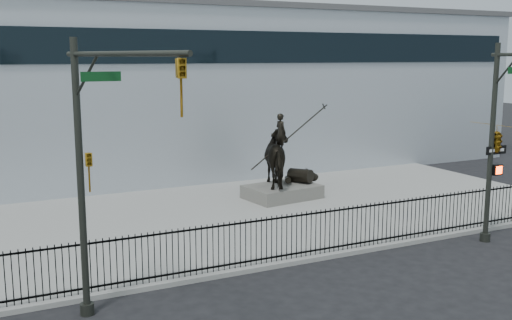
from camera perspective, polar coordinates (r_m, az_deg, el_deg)
name	(u,v)px	position (r m, az deg, el deg)	size (l,w,h in m)	color
ground	(322,274)	(18.69, 6.35, -10.72)	(120.00, 120.00, 0.00)	black
plaza	(230,217)	(24.55, -2.49, -5.43)	(30.00, 12.00, 0.15)	gray
building	(140,91)	(36.03, -10.96, 6.43)	(44.00, 14.00, 9.00)	#B3BCC4
picket_fence	(302,235)	(19.40, 4.40, -7.09)	(22.10, 0.10, 1.50)	black
statue_plinth	(282,192)	(27.34, 2.51, -3.04)	(3.19, 2.19, 0.60)	#615E59
equestrian_statue	(283,158)	(27.07, 2.63, 0.18)	(4.06, 2.78, 3.46)	black
traffic_signal_left	(97,165)	(14.56, -14.93, -0.44)	(1.52, 4.84, 7.00)	#252823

